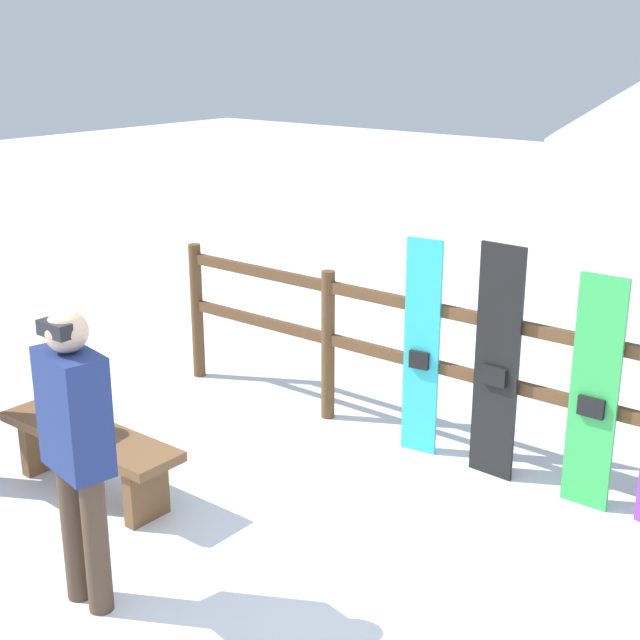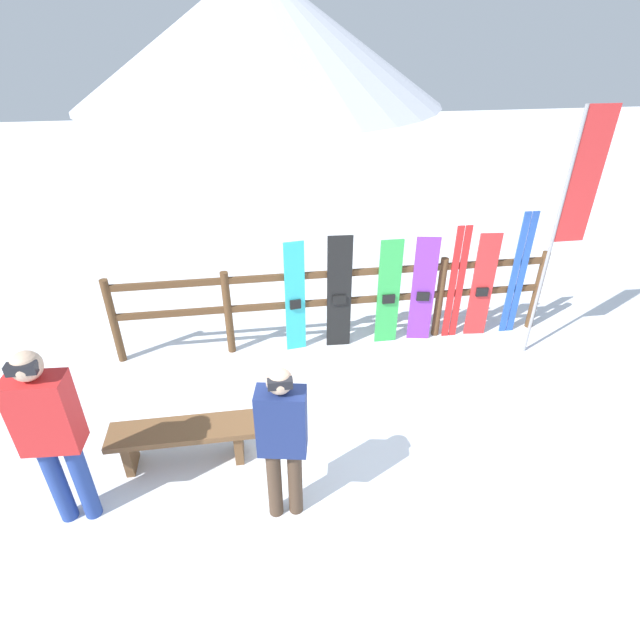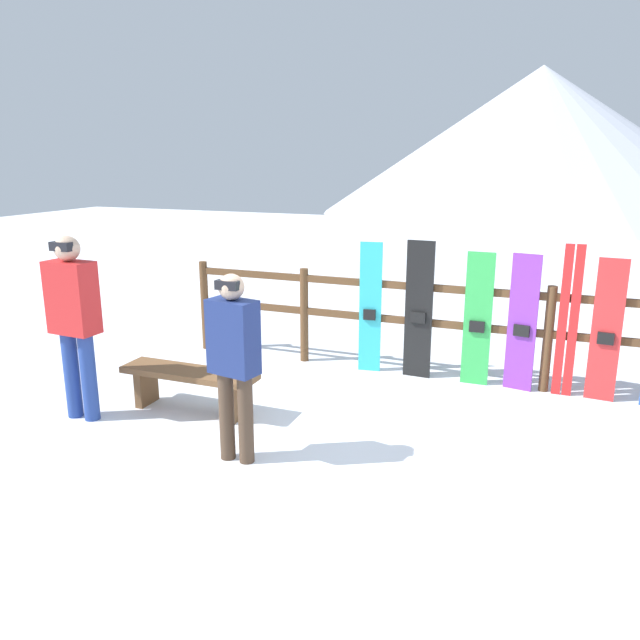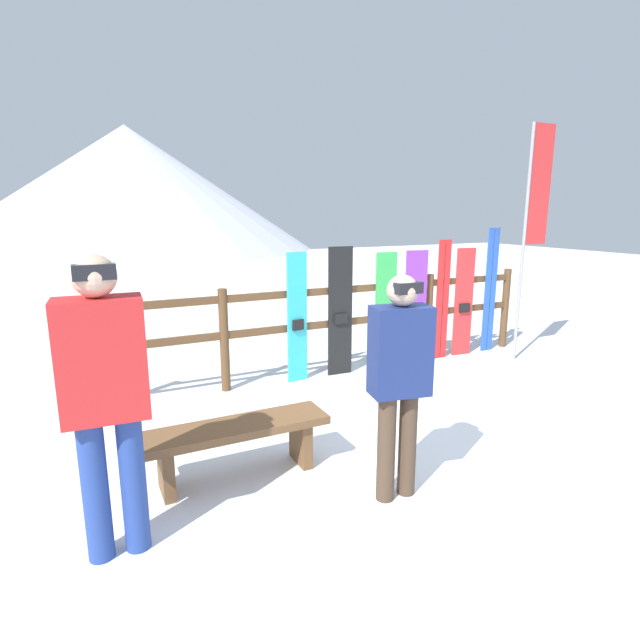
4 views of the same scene
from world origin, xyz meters
TOP-DOWN VIEW (x-y plane):
  - ground_plane at (0.00, 0.00)m, footprint 40.00×40.00m
  - mountain_backdrop at (0.00, 24.00)m, footprint 18.00×18.00m
  - fence at (0.00, 2.00)m, footprint 5.62×0.10m
  - bench at (-1.81, 0.16)m, footprint 1.37×0.36m
  - person_red at (-2.67, -0.35)m, footprint 0.46×0.27m
  - person_navy at (-0.89, -0.57)m, footprint 0.42×0.28m
  - snowboard_cyan at (-0.54, 1.94)m, footprint 0.25×0.08m
  - snowboard_black_stripe at (0.02, 1.94)m, footprint 0.31×0.06m
  - snowboard_green at (0.66, 1.94)m, footprint 0.29×0.05m
  - snowboard_purple at (1.12, 1.94)m, footprint 0.30×0.09m
  - ski_pair_red at (1.56, 1.94)m, footprint 0.19×0.02m
  - snowboard_red at (1.92, 1.94)m, footprint 0.28×0.07m
  - ski_pair_blue at (2.39, 1.94)m, footprint 0.20×0.02m
  - rental_flag at (2.52, 1.45)m, footprint 0.40×0.04m

SIDE VIEW (x-z plane):
  - ground_plane at x=0.00m, z-range 0.00..0.00m
  - bench at x=-1.81m, z-range 0.11..0.53m
  - fence at x=0.00m, z-range 0.11..1.25m
  - snowboard_green at x=0.66m, z-range 0.00..1.45m
  - snowboard_purple at x=1.12m, z-range 0.00..1.46m
  - snowboard_red at x=1.92m, z-range 0.00..1.46m
  - snowboard_cyan at x=-0.54m, z-range 0.00..1.50m
  - snowboard_black_stripe at x=0.02m, z-range 0.00..1.54m
  - ski_pair_red at x=1.56m, z-range 0.00..1.58m
  - ski_pair_blue at x=2.39m, z-range 0.00..1.72m
  - person_navy at x=-0.89m, z-range 0.13..1.68m
  - person_red at x=-2.67m, z-range 0.14..1.88m
  - rental_flag at x=2.52m, z-range 0.43..3.43m
  - mountain_backdrop at x=0.00m, z-range 0.00..6.00m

